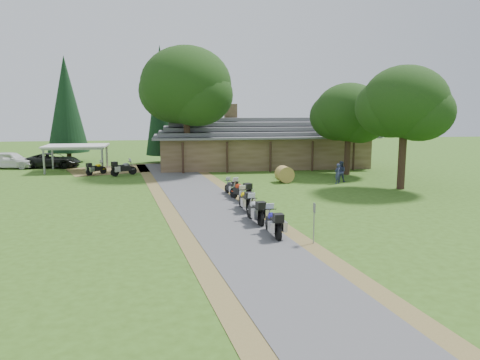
{
  "coord_description": "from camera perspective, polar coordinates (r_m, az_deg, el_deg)",
  "views": [
    {
      "loc": [
        -2.8,
        -22.39,
        6.21
      ],
      "look_at": [
        1.18,
        5.52,
        1.6
      ],
      "focal_mm": 35.0,
      "sensor_mm": 36.0,
      "label": 1
    }
  ],
  "objects": [
    {
      "name": "motorcycle_carport_b",
      "position": [
        42.09,
        -14.0,
        1.51
      ],
      "size": [
        2.17,
        1.63,
        1.44
      ],
      "primitive_type": null,
      "rotation": [
        0.0,
        0.0,
        0.51
      ],
      "color": "slate",
      "rests_on": "ground"
    },
    {
      "name": "motorcycle_row_a",
      "position": [
        22.26,
        4.08,
        -5.03
      ],
      "size": [
        0.82,
        2.13,
        1.43
      ],
      "primitive_type": null,
      "rotation": [
        0.0,
        0.0,
        1.64
      ],
      "color": "#221B98",
      "rests_on": "ground"
    },
    {
      "name": "motorcycle_row_b",
      "position": [
        24.69,
        1.87,
        -3.55
      ],
      "size": [
        1.04,
        2.2,
        1.45
      ],
      "primitive_type": null,
      "rotation": [
        0.0,
        0.0,
        1.74
      ],
      "color": "#AFB2B7",
      "rests_on": "ground"
    },
    {
      "name": "carport",
      "position": [
        46.08,
        -19.29,
        2.54
      ],
      "size": [
        5.63,
        3.78,
        2.43
      ],
      "primitive_type": null,
      "rotation": [
        0.0,
        0.0,
        0.01
      ],
      "color": "silver",
      "rests_on": "ground"
    },
    {
      "name": "sign_post",
      "position": [
        21.16,
        9.0,
        -5.25
      ],
      "size": [
        0.34,
        0.06,
        1.88
      ],
      "primitive_type": null,
      "color": "gray",
      "rests_on": "ground"
    },
    {
      "name": "motorcycle_row_c",
      "position": [
        27.46,
        0.61,
        -2.3
      ],
      "size": [
        0.9,
        2.09,
        1.38
      ],
      "primitive_type": null,
      "rotation": [
        0.0,
        0.0,
        1.69
      ],
      "color": "#E8C600",
      "rests_on": "ground"
    },
    {
      "name": "motorcycle_row_e",
      "position": [
        32.16,
        -1.11,
        -0.8
      ],
      "size": [
        1.02,
        1.78,
        1.16
      ],
      "primitive_type": null,
      "rotation": [
        0.0,
        0.0,
        1.87
      ],
      "color": "black",
      "rests_on": "ground"
    },
    {
      "name": "oak_driveway",
      "position": [
        35.99,
        19.39,
        7.04
      ],
      "size": [
        6.13,
        6.13,
        10.25
      ],
      "primitive_type": null,
      "color": "black",
      "rests_on": "ground"
    },
    {
      "name": "lodge",
      "position": [
        47.37,
        2.63,
        4.72
      ],
      "size": [
        21.4,
        9.4,
        4.9
      ],
      "primitive_type": null,
      "color": "brown",
      "rests_on": "ground"
    },
    {
      "name": "hay_bale",
      "position": [
        37.48,
        5.45,
        0.7
      ],
      "size": [
        1.4,
        1.31,
        1.29
      ],
      "primitive_type": "cylinder",
      "rotation": [
        1.57,
        0.0,
        0.1
      ],
      "color": "olive",
      "rests_on": "ground"
    },
    {
      "name": "cedar_near",
      "position": [
        50.11,
        -9.61,
        9.03
      ],
      "size": [
        3.36,
        3.36,
        12.2
      ],
      "primitive_type": "cone",
      "color": "black",
      "rests_on": "ground"
    },
    {
      "name": "cedar_far",
      "position": [
        53.27,
        -20.4,
        8.06
      ],
      "size": [
        4.27,
        4.27,
        11.2
      ],
      "primitive_type": "cone",
      "color": "black",
      "rests_on": "ground"
    },
    {
      "name": "oak_lodge_right",
      "position": [
        42.2,
        13.08,
        6.61
      ],
      "size": [
        5.97,
        5.97,
        8.84
      ],
      "primitive_type": null,
      "color": "black",
      "rests_on": "ground"
    },
    {
      "name": "oak_lodge_left",
      "position": [
        43.12,
        -6.55,
        9.41
      ],
      "size": [
        8.22,
        8.22,
        12.7
      ],
      "primitive_type": null,
      "color": "black",
      "rests_on": "ground"
    },
    {
      "name": "car_dark_suv",
      "position": [
        49.41,
        -21.85,
        2.66
      ],
      "size": [
        3.18,
        5.92,
        2.16
      ],
      "primitive_type": "imported",
      "rotation": [
        0.0,
        0.0,
        1.43
      ],
      "color": "black",
      "rests_on": "ground"
    },
    {
      "name": "person_b",
      "position": [
        38.31,
        12.19,
        1.23
      ],
      "size": [
        0.68,
        0.62,
        1.96
      ],
      "primitive_type": "imported",
      "rotation": [
        0.0,
        0.0,
        2.65
      ],
      "color": "navy",
      "rests_on": "ground"
    },
    {
      "name": "driveway",
      "position": [
        27.21,
        -3.06,
        -3.92
      ],
      "size": [
        51.95,
        51.95,
        0.0
      ],
      "primitive_type": "plane",
      "rotation": [
        0.0,
        0.0,
        0.14
      ],
      "color": "#414143",
      "rests_on": "ground"
    },
    {
      "name": "person_a",
      "position": [
        37.39,
        11.8,
        0.97
      ],
      "size": [
        0.65,
        0.61,
        1.86
      ],
      "primitive_type": "imported",
      "rotation": [
        0.0,
        0.0,
        3.75
      ],
      "color": "navy",
      "rests_on": "ground"
    },
    {
      "name": "ground",
      "position": [
        23.4,
        -0.95,
        -6.1
      ],
      "size": [
        120.0,
        120.0,
        0.0
      ],
      "primitive_type": "plane",
      "color": "#325217",
      "rests_on": "ground"
    },
    {
      "name": "motorcycle_carport_a",
      "position": [
        43.18,
        -17.12,
        1.44
      ],
      "size": [
        1.74,
        1.69,
        1.25
      ],
      "primitive_type": null,
      "rotation": [
        0.0,
        0.0,
        0.76
      ],
      "color": "yellow",
      "rests_on": "ground"
    },
    {
      "name": "motorcycle_row_d",
      "position": [
        30.23,
        0.07,
        -1.2
      ],
      "size": [
        1.49,
        2.15,
        1.41
      ],
      "primitive_type": null,
      "rotation": [
        0.0,
        0.0,
        2.02
      ],
      "color": "#B52C10",
      "rests_on": "ground"
    },
    {
      "name": "car_white_sedan",
      "position": [
        50.56,
        -26.2,
        2.45
      ],
      "size": [
        3.84,
        6.59,
        2.06
      ],
      "primitive_type": "imported",
      "rotation": [
        0.0,
        0.0,
        1.36
      ],
      "color": "white",
      "rests_on": "ground"
    }
  ]
}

